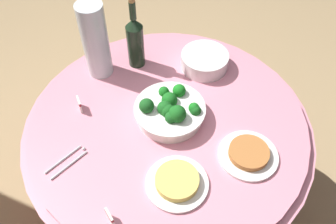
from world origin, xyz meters
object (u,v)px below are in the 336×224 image
at_px(decorative_fruit_vase, 96,43).
at_px(food_plate_noodles, 177,182).
at_px(broccoli_bowl, 170,111).
at_px(serving_tongs, 68,161).
at_px(wine_bottle, 135,41).
at_px(label_placard_front, 110,217).
at_px(label_placard_mid, 79,104).
at_px(plate_stack, 205,61).
at_px(food_plate_peanuts, 248,154).

bearing_deg(decorative_fruit_vase, food_plate_noodles, 168.12).
distance_m(broccoli_bowl, serving_tongs, 0.43).
relative_size(wine_bottle, label_placard_front, 6.11).
bearing_deg(serving_tongs, label_placard_mid, -43.93).
xyz_separation_m(plate_stack, food_plate_peanuts, (-0.44, 0.22, -0.02)).
xyz_separation_m(food_plate_noodles, label_placard_front, (0.05, 0.25, 0.01)).
bearing_deg(food_plate_peanuts, food_plate_noodles, 71.30).
relative_size(decorative_fruit_vase, serving_tongs, 2.03).
bearing_deg(plate_stack, food_plate_noodles, 125.24).
bearing_deg(wine_bottle, serving_tongs, 114.79).
xyz_separation_m(decorative_fruit_vase, label_placard_mid, (-0.13, 0.19, -0.13)).
bearing_deg(label_placard_front, broccoli_bowl, -66.59).
bearing_deg(label_placard_mid, food_plate_noodles, -173.67).
height_order(plate_stack, label_placard_mid, plate_stack).
distance_m(food_plate_peanuts, label_placard_front, 0.54).
bearing_deg(decorative_fruit_vase, label_placard_front, 147.09).
bearing_deg(food_plate_noodles, decorative_fruit_vase, -11.88).
bearing_deg(broccoli_bowl, decorative_fruit_vase, 6.53).
relative_size(wine_bottle, decorative_fruit_vase, 0.99).
height_order(label_placard_front, label_placard_mid, same).
bearing_deg(label_placard_front, plate_stack, -67.85).
relative_size(plate_stack, serving_tongs, 1.25).
bearing_deg(broccoli_bowl, serving_tongs, 76.43).
bearing_deg(label_placard_mid, plate_stack, -106.49).
distance_m(decorative_fruit_vase, label_placard_front, 0.72).
xyz_separation_m(wine_bottle, label_placard_front, (-0.52, 0.53, -0.10)).
distance_m(wine_bottle, decorative_fruit_vase, 0.17).
relative_size(plate_stack, label_placard_mid, 3.82).
height_order(serving_tongs, label_placard_front, label_placard_front).
bearing_deg(broccoli_bowl, label_placard_front, 113.41).
relative_size(broccoli_bowl, serving_tongs, 1.67).
height_order(food_plate_noodles, label_placard_front, label_placard_front).
height_order(decorative_fruit_vase, food_plate_peanuts, decorative_fruit_vase).
bearing_deg(food_plate_peanuts, plate_stack, -26.91).
xyz_separation_m(broccoli_bowl, food_plate_noodles, (-0.23, 0.18, -0.03)).
xyz_separation_m(serving_tongs, label_placard_front, (-0.29, 0.02, 0.03)).
distance_m(broccoli_bowl, food_plate_peanuts, 0.34).
bearing_deg(label_placard_mid, decorative_fruit_vase, -56.59).
distance_m(decorative_fruit_vase, serving_tongs, 0.50).
bearing_deg(food_plate_noodles, food_plate_peanuts, -108.70).
xyz_separation_m(food_plate_peanuts, label_placard_front, (0.14, 0.52, 0.02)).
relative_size(food_plate_peanuts, label_placard_front, 4.00).
xyz_separation_m(serving_tongs, food_plate_peanuts, (-0.42, -0.50, 0.01)).
relative_size(plate_stack, label_placard_front, 3.82).
distance_m(broccoli_bowl, decorative_fruit_vase, 0.42).
bearing_deg(serving_tongs, label_placard_front, 176.41).
bearing_deg(plate_stack, label_placard_mid, 73.51).
xyz_separation_m(wine_bottle, food_plate_peanuts, (-0.66, 0.02, -0.11)).
xyz_separation_m(food_plate_noodles, label_placard_mid, (0.51, 0.06, 0.01)).
distance_m(broccoli_bowl, label_placard_front, 0.47).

